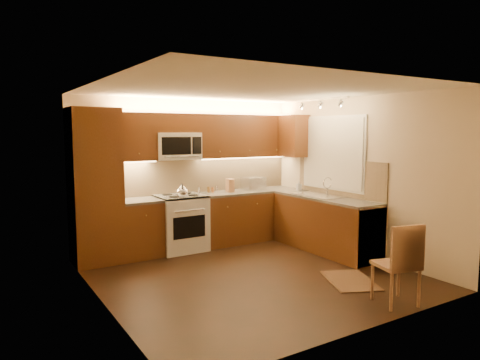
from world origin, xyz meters
TOP-DOWN VIEW (x-y plane):
  - floor at (0.00, 0.00)m, footprint 4.00×4.00m
  - ceiling at (0.00, 0.00)m, footprint 4.00×4.00m
  - wall_back at (0.00, 2.00)m, footprint 4.00×0.01m
  - wall_front at (0.00, -2.00)m, footprint 4.00×0.01m
  - wall_left at (-2.00, 0.00)m, footprint 0.01×4.00m
  - wall_right at (2.00, 0.00)m, footprint 0.01×4.00m
  - pantry at (-1.65, 1.70)m, footprint 0.70×0.60m
  - base_cab_back_left at (-0.99, 1.70)m, footprint 0.62×0.60m
  - counter_back_left at (-0.99, 1.70)m, footprint 0.62×0.60m
  - base_cab_back_right at (1.04, 1.70)m, footprint 1.92×0.60m
  - counter_back_right at (1.04, 1.70)m, footprint 1.92×0.60m
  - base_cab_right at (1.70, 0.40)m, footprint 0.60×2.00m
  - counter_right at (1.70, 0.40)m, footprint 0.60×2.00m
  - dishwasher at (1.70, -0.30)m, footprint 0.58×0.60m
  - backsplash_back at (0.35, 1.99)m, footprint 3.30×0.02m
  - backsplash_right at (1.99, 0.40)m, footprint 0.02×2.00m
  - upper_cab_back_left at (-0.99, 1.82)m, footprint 0.62×0.35m
  - upper_cab_back_right at (1.04, 1.82)m, footprint 1.92×0.35m
  - upper_cab_bridge at (-0.30, 1.82)m, footprint 0.76×0.35m
  - upper_cab_right_corner at (1.82, 1.40)m, footprint 0.35×0.50m
  - stove at (-0.30, 1.68)m, footprint 0.76×0.65m
  - microwave at (-0.30, 1.81)m, footprint 0.76×0.38m
  - window_frame at (1.99, 0.55)m, footprint 0.03×1.44m
  - window_blinds at (1.97, 0.55)m, footprint 0.02×1.36m
  - sink at (1.70, 0.55)m, footprint 0.52×0.86m
  - faucet at (1.88, 0.55)m, footprint 0.20×0.04m
  - track_light_bar at (1.55, 0.40)m, footprint 0.04×1.20m
  - kettle at (-0.37, 1.46)m, footprint 0.22×0.22m
  - toaster_oven at (1.17, 1.73)m, footprint 0.40×0.31m
  - knife_block at (0.67, 1.71)m, footprint 0.13×0.18m
  - spice_jar_a at (0.14, 1.87)m, footprint 0.06×0.06m
  - spice_jar_b at (0.32, 1.86)m, footprint 0.06×0.06m
  - spice_jar_c at (0.51, 1.92)m, footprint 0.06×0.06m
  - spice_jar_d at (0.38, 1.82)m, footprint 0.05×0.05m
  - soap_bottle at (1.85, 1.26)m, footprint 0.09×0.09m
  - rug at (0.96, -0.90)m, footprint 0.85×0.99m
  - dining_chair at (0.84, -1.70)m, footprint 0.51×0.51m

SIDE VIEW (x-z plane):
  - floor at x=0.00m, z-range -0.01..0.01m
  - rug at x=0.96m, z-range 0.00..0.01m
  - base_cab_back_left at x=-0.99m, z-range 0.00..0.86m
  - base_cab_back_right at x=1.04m, z-range 0.00..0.86m
  - base_cab_right at x=1.70m, z-range 0.00..0.86m
  - dishwasher at x=1.70m, z-range 0.01..0.85m
  - stove at x=-0.30m, z-range 0.00..0.92m
  - dining_chair at x=0.84m, z-range 0.00..0.95m
  - counter_back_left at x=-0.99m, z-range 0.86..0.90m
  - counter_back_right at x=1.04m, z-range 0.86..0.90m
  - counter_right at x=1.70m, z-range 0.86..0.90m
  - spice_jar_d at x=0.38m, z-range 0.90..0.99m
  - spice_jar_b at x=0.32m, z-range 0.90..1.00m
  - spice_jar_c at x=0.51m, z-range 0.90..1.00m
  - spice_jar_a at x=0.14m, z-range 0.90..1.00m
  - sink at x=1.70m, z-range 0.90..1.05m
  - soap_bottle at x=1.85m, z-range 0.90..1.07m
  - toaster_oven at x=1.17m, z-range 0.90..1.13m
  - knife_block at x=0.67m, z-range 0.90..1.13m
  - kettle at x=-0.37m, z-range 0.92..1.14m
  - faucet at x=1.88m, z-range 0.90..1.20m
  - pantry at x=-1.65m, z-range 0.00..2.30m
  - backsplash_back at x=0.35m, z-range 0.90..1.50m
  - backsplash_right at x=1.99m, z-range 0.90..1.50m
  - wall_back at x=0.00m, z-range 0.00..2.50m
  - wall_front at x=0.00m, z-range 0.00..2.50m
  - wall_left at x=-2.00m, z-range 0.00..2.50m
  - wall_right at x=2.00m, z-range 0.00..2.50m
  - window_frame at x=1.99m, z-range 0.98..2.22m
  - window_blinds at x=1.97m, z-range 1.02..2.18m
  - microwave at x=-0.30m, z-range 1.50..1.94m
  - upper_cab_back_left at x=-0.99m, z-range 1.50..2.25m
  - upper_cab_back_right at x=1.04m, z-range 1.50..2.25m
  - upper_cab_right_corner at x=1.82m, z-range 1.50..2.25m
  - upper_cab_bridge at x=-0.30m, z-range 1.94..2.25m
  - track_light_bar at x=1.55m, z-range 2.44..2.48m
  - ceiling at x=0.00m, z-range 2.50..2.50m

